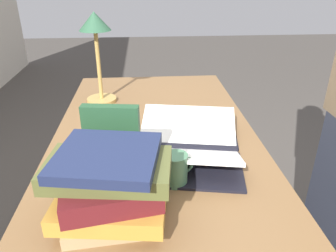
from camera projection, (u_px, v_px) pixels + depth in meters
reading_desk at (156, 162)px, 1.25m from camera, size 1.53×0.77×0.77m
open_book at (187, 144)px, 1.13m from camera, size 0.51×0.44×0.08m
book_stack_tall at (110, 187)px, 0.78m from camera, size 0.25×0.31×0.20m
book_standing_upright at (112, 144)px, 0.94m from camera, size 0.05×0.16×0.24m
reading_lamp at (96, 37)px, 1.42m from camera, size 0.14×0.14×0.41m
coffee_mug at (176, 169)px, 0.95m from camera, size 0.07×0.10×0.10m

